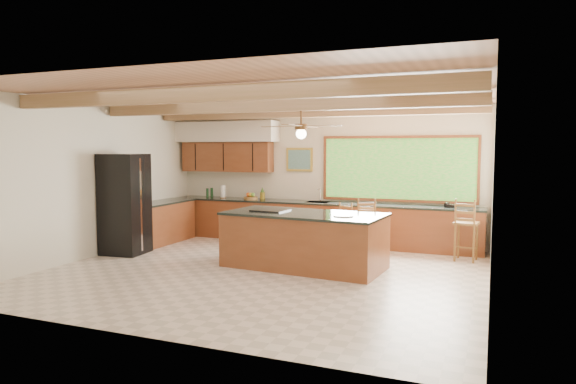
% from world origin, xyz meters
% --- Properties ---
extents(ground, '(7.20, 7.20, 0.00)m').
position_xyz_m(ground, '(0.00, 0.00, 0.00)').
color(ground, beige).
rests_on(ground, ground).
extents(room_shell, '(7.27, 6.54, 3.02)m').
position_xyz_m(room_shell, '(-0.17, 0.65, 2.21)').
color(room_shell, beige).
rests_on(room_shell, ground).
extents(counter_run, '(7.12, 3.10, 1.22)m').
position_xyz_m(counter_run, '(-0.82, 2.52, 0.46)').
color(counter_run, brown).
rests_on(counter_run, ground).
extents(island, '(2.90, 1.55, 1.00)m').
position_xyz_m(island, '(0.52, 0.60, 0.49)').
color(island, brown).
rests_on(island, ground).
extents(refrigerator, '(0.85, 0.83, 2.00)m').
position_xyz_m(refrigerator, '(-3.22, 0.40, 1.00)').
color(refrigerator, black).
rests_on(refrigerator, ground).
extents(bar_stool_a, '(0.44, 0.44, 1.01)m').
position_xyz_m(bar_stool_a, '(0.85, 2.40, 0.60)').
color(bar_stool_a, brown).
rests_on(bar_stool_a, ground).
extents(bar_stool_b, '(0.42, 0.42, 1.04)m').
position_xyz_m(bar_stool_b, '(1.31, 2.08, 0.62)').
color(bar_stool_b, brown).
rests_on(bar_stool_b, ground).
extents(bar_stool_c, '(0.52, 0.52, 1.15)m').
position_xyz_m(bar_stool_c, '(1.31, 1.92, 0.68)').
color(bar_stool_c, brown).
rests_on(bar_stool_c, ground).
extents(bar_stool_d, '(0.47, 0.47, 1.18)m').
position_xyz_m(bar_stool_d, '(3.16, 2.17, 0.70)').
color(bar_stool_d, brown).
rests_on(bar_stool_d, ground).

